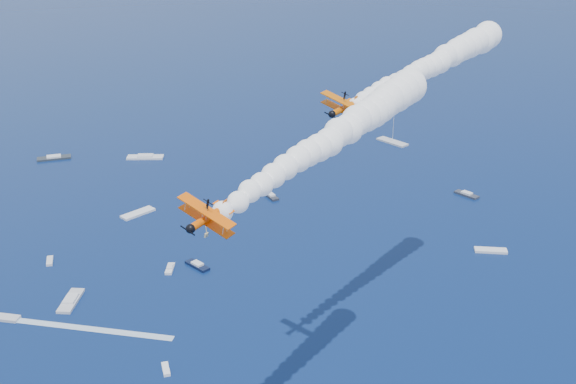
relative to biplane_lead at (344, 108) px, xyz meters
name	(u,v)px	position (x,y,z in m)	size (l,w,h in m)	color
biplane_lead	(344,108)	(0.00, 0.00, 0.00)	(7.67, 8.60, 5.18)	#E56204
biplane_trail	(208,218)	(-34.98, -26.13, -1.49)	(6.98, 7.83, 4.72)	#FD5C05
smoke_trail_lead	(428,66)	(25.65, 10.46, 2.09)	(51.78, 24.70, 10.22)	white
smoke_trail_trail	(333,138)	(-10.33, -13.48, 0.60)	(49.99, 28.59, 10.22)	white
spectator_boats	(124,235)	(-18.14, 87.85, -58.94)	(231.78, 185.43, 0.70)	silver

